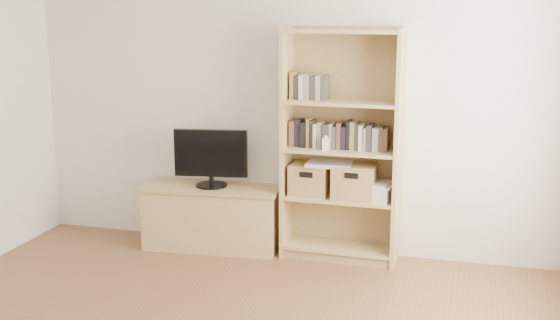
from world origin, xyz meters
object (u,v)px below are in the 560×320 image
at_px(laptop, 329,164).
at_px(tv_stand, 212,218).
at_px(baby_monitor, 325,144).
at_px(bookshelf, 341,146).
at_px(basket_right, 354,181).
at_px(television, 211,158).
at_px(basket_left, 310,179).

bearing_deg(laptop, tv_stand, 178.70).
distance_m(tv_stand, baby_monitor, 1.22).
bearing_deg(baby_monitor, bookshelf, 32.53).
bearing_deg(basket_right, tv_stand, -177.38).
bearing_deg(bookshelf, tv_stand, -176.37).
xyz_separation_m(tv_stand, laptop, (1.01, 0.03, 0.53)).
bearing_deg(laptop, baby_monitor, -102.99).
distance_m(television, basket_left, 0.86).
height_order(television, basket_right, television).
xyz_separation_m(television, basket_left, (0.85, 0.05, -0.13)).
bearing_deg(basket_right, television, -177.38).
xyz_separation_m(baby_monitor, basket_left, (-0.14, 0.10, -0.32)).
xyz_separation_m(bookshelf, baby_monitor, (-0.11, -0.10, 0.03)).
height_order(bookshelf, laptop, bookshelf).
height_order(baby_monitor, basket_right, baby_monitor).
bearing_deg(basket_left, baby_monitor, -33.09).
distance_m(baby_monitor, laptop, 0.20).
bearing_deg(baby_monitor, basket_right, 11.87).
relative_size(television, basket_left, 1.99).
xyz_separation_m(tv_stand, basket_left, (0.85, 0.05, 0.39)).
relative_size(tv_stand, television, 1.83).
distance_m(basket_left, basket_right, 0.37).
xyz_separation_m(baby_monitor, laptop, (0.02, 0.09, -0.18)).
distance_m(television, laptop, 1.01).
distance_m(tv_stand, laptop, 1.14).
relative_size(bookshelf, laptop, 5.26).
relative_size(television, laptop, 1.73).
xyz_separation_m(baby_monitor, basket_right, (0.22, 0.09, -0.31)).
bearing_deg(tv_stand, television, 175.15).
bearing_deg(tv_stand, basket_right, -3.09).
relative_size(baby_monitor, basket_right, 0.30).
distance_m(basket_right, laptop, 0.24).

